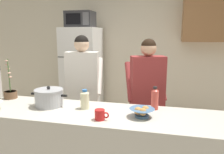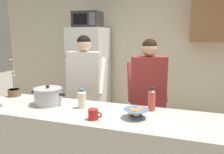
{
  "view_description": "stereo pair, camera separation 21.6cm",
  "coord_description": "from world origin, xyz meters",
  "px_view_note": "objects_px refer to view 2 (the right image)",
  "views": [
    {
      "loc": [
        0.61,
        -1.98,
        1.66
      ],
      "look_at": [
        0.0,
        0.55,
        1.17
      ],
      "focal_mm": 35.71,
      "sensor_mm": 36.0,
      "label": 1
    },
    {
      "loc": [
        0.82,
        -1.92,
        1.66
      ],
      "look_at": [
        0.0,
        0.55,
        1.17
      ],
      "focal_mm": 35.71,
      "sensor_mm": 36.0,
      "label": 2
    }
  ],
  "objects_px": {
    "person_near_pot": "(85,82)",
    "coffee_mug": "(93,114)",
    "bread_bowl": "(136,113)",
    "bottle_mid_counter": "(152,99)",
    "microwave": "(88,20)",
    "cooking_pot": "(48,96)",
    "potted_orchid": "(14,91)",
    "bottle_near_edge": "(82,99)",
    "refrigerator": "(89,76)",
    "person_by_sink": "(148,89)"
  },
  "relations": [
    {
      "from": "person_near_pot",
      "to": "coffee_mug",
      "type": "height_order",
      "value": "person_near_pot"
    },
    {
      "from": "person_by_sink",
      "to": "potted_orchid",
      "type": "xyz_separation_m",
      "value": [
        -1.57,
        -0.51,
        -0.02
      ]
    },
    {
      "from": "bread_bowl",
      "to": "coffee_mug",
      "type": "bearing_deg",
      "value": -156.47
    },
    {
      "from": "cooking_pot",
      "to": "refrigerator",
      "type": "bearing_deg",
      "value": 100.05
    },
    {
      "from": "refrigerator",
      "to": "coffee_mug",
      "type": "xyz_separation_m",
      "value": [
        0.95,
        -2.03,
        0.07
      ]
    },
    {
      "from": "bread_bowl",
      "to": "bottle_mid_counter",
      "type": "bearing_deg",
      "value": 67.93
    },
    {
      "from": "cooking_pot",
      "to": "potted_orchid",
      "type": "height_order",
      "value": "potted_orchid"
    },
    {
      "from": "microwave",
      "to": "bread_bowl",
      "type": "xyz_separation_m",
      "value": [
        1.31,
        -1.85,
        -0.96
      ]
    },
    {
      "from": "refrigerator",
      "to": "bottle_near_edge",
      "type": "distance_m",
      "value": 1.92
    },
    {
      "from": "person_by_sink",
      "to": "bottle_mid_counter",
      "type": "distance_m",
      "value": 0.53
    },
    {
      "from": "potted_orchid",
      "to": "cooking_pot",
      "type": "bearing_deg",
      "value": -14.6
    },
    {
      "from": "coffee_mug",
      "to": "bottle_mid_counter",
      "type": "distance_m",
      "value": 0.61
    },
    {
      "from": "bottle_near_edge",
      "to": "bottle_mid_counter",
      "type": "bearing_deg",
      "value": 11.87
    },
    {
      "from": "bread_bowl",
      "to": "potted_orchid",
      "type": "distance_m",
      "value": 1.61
    },
    {
      "from": "person_near_pot",
      "to": "coffee_mug",
      "type": "xyz_separation_m",
      "value": [
        0.52,
        -0.93,
        -0.07
      ]
    },
    {
      "from": "microwave",
      "to": "bread_bowl",
      "type": "relative_size",
      "value": 2.06
    },
    {
      "from": "potted_orchid",
      "to": "person_near_pot",
      "type": "bearing_deg",
      "value": 36.34
    },
    {
      "from": "person_near_pot",
      "to": "person_by_sink",
      "type": "relative_size",
      "value": 1.03
    },
    {
      "from": "cooking_pot",
      "to": "coffee_mug",
      "type": "relative_size",
      "value": 3.14
    },
    {
      "from": "refrigerator",
      "to": "potted_orchid",
      "type": "bearing_deg",
      "value": -99.73
    },
    {
      "from": "refrigerator",
      "to": "bottle_mid_counter",
      "type": "bearing_deg",
      "value": -49.1
    },
    {
      "from": "refrigerator",
      "to": "person_by_sink",
      "type": "xyz_separation_m",
      "value": [
        1.29,
        -1.11,
        0.11
      ]
    },
    {
      "from": "person_by_sink",
      "to": "bread_bowl",
      "type": "distance_m",
      "value": 0.77
    },
    {
      "from": "bottle_mid_counter",
      "to": "potted_orchid",
      "type": "relative_size",
      "value": 0.5
    },
    {
      "from": "refrigerator",
      "to": "bread_bowl",
      "type": "distance_m",
      "value": 2.29
    },
    {
      "from": "microwave",
      "to": "bottle_near_edge",
      "type": "relative_size",
      "value": 2.4
    },
    {
      "from": "bottle_mid_counter",
      "to": "cooking_pot",
      "type": "bearing_deg",
      "value": -172.08
    },
    {
      "from": "person_by_sink",
      "to": "bread_bowl",
      "type": "height_order",
      "value": "person_by_sink"
    },
    {
      "from": "refrigerator",
      "to": "potted_orchid",
      "type": "height_order",
      "value": "refrigerator"
    },
    {
      "from": "refrigerator",
      "to": "coffee_mug",
      "type": "distance_m",
      "value": 2.24
    },
    {
      "from": "person_near_pot",
      "to": "potted_orchid",
      "type": "bearing_deg",
      "value": -143.66
    },
    {
      "from": "person_by_sink",
      "to": "coffee_mug",
      "type": "distance_m",
      "value": 0.98
    },
    {
      "from": "coffee_mug",
      "to": "bread_bowl",
      "type": "relative_size",
      "value": 0.56
    },
    {
      "from": "bottle_near_edge",
      "to": "microwave",
      "type": "bearing_deg",
      "value": 112.23
    },
    {
      "from": "refrigerator",
      "to": "microwave",
      "type": "height_order",
      "value": "microwave"
    },
    {
      "from": "person_near_pot",
      "to": "person_by_sink",
      "type": "bearing_deg",
      "value": -0.79
    },
    {
      "from": "person_by_sink",
      "to": "bottle_near_edge",
      "type": "xyz_separation_m",
      "value": [
        -0.57,
        -0.66,
        0.01
      ]
    },
    {
      "from": "microwave",
      "to": "cooking_pot",
      "type": "xyz_separation_m",
      "value": [
        0.32,
        -1.76,
        -0.92
      ]
    },
    {
      "from": "person_near_pot",
      "to": "coffee_mug",
      "type": "bearing_deg",
      "value": -60.82
    },
    {
      "from": "coffee_mug",
      "to": "bread_bowl",
      "type": "bearing_deg",
      "value": 23.53
    },
    {
      "from": "microwave",
      "to": "potted_orchid",
      "type": "xyz_separation_m",
      "value": [
        -0.28,
        -1.6,
        -0.94
      ]
    },
    {
      "from": "microwave",
      "to": "person_near_pot",
      "type": "bearing_deg",
      "value": -68.09
    },
    {
      "from": "person_by_sink",
      "to": "bottle_near_edge",
      "type": "height_order",
      "value": "person_by_sink"
    },
    {
      "from": "microwave",
      "to": "coffee_mug",
      "type": "bearing_deg",
      "value": -64.61
    },
    {
      "from": "cooking_pot",
      "to": "bottle_near_edge",
      "type": "height_order",
      "value": "cooking_pot"
    },
    {
      "from": "microwave",
      "to": "person_near_pot",
      "type": "relative_size",
      "value": 0.29
    },
    {
      "from": "person_near_pot",
      "to": "potted_orchid",
      "type": "distance_m",
      "value": 0.89
    },
    {
      "from": "refrigerator",
      "to": "coffee_mug",
      "type": "bearing_deg",
      "value": -64.85
    },
    {
      "from": "potted_orchid",
      "to": "bottle_near_edge",
      "type": "bearing_deg",
      "value": -8.48
    },
    {
      "from": "cooking_pot",
      "to": "bottle_mid_counter",
      "type": "relative_size",
      "value": 1.75
    }
  ]
}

